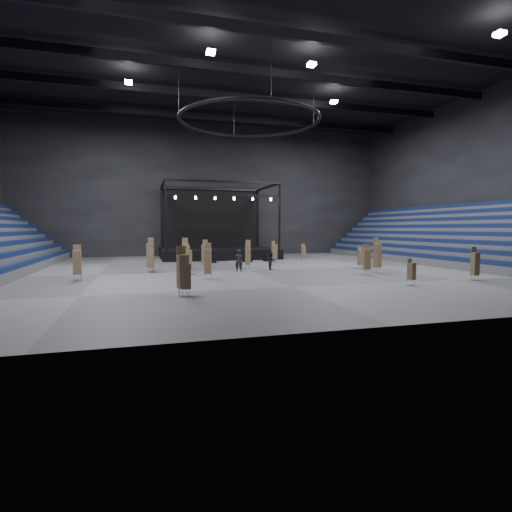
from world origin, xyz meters
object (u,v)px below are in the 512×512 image
object	(u,v)px
chair_stack_6	(475,263)
chair_stack_9	(361,257)
flight_case_left	(211,259)
flight_case_mid	(247,258)
chair_stack_14	(186,276)
chair_stack_4	(303,252)
chair_stack_7	(367,259)
flight_case_right	(269,258)
chair_stack_16	(188,259)
chair_stack_2	(208,261)
chair_stack_3	(274,251)
chair_stack_10	(150,254)
chair_stack_15	(183,270)
stage	(217,246)
man_center	(239,261)
chair_stack_8	(205,254)
chair_stack_13	(377,255)
chair_stack_0	(185,254)
chair_stack_11	(151,259)
crew_member	(271,261)
chair_stack_1	(411,271)
chair_stack_5	(77,262)
chair_stack_12	(248,254)

from	to	relation	value
chair_stack_6	chair_stack_9	xyz separation A→B (m)	(-3.59, 9.45, -0.13)
flight_case_left	chair_stack_6	distance (m)	24.93
flight_case_mid	chair_stack_14	xyz separation A→B (m)	(-8.90, -20.57, 0.74)
chair_stack_4	chair_stack_7	bearing A→B (deg)	-90.86
flight_case_right	chair_stack_16	distance (m)	14.64
chair_stack_2	chair_stack_3	size ratio (longest dim) A/B	1.14
chair_stack_10	chair_stack_15	world-z (taller)	chair_stack_10
chair_stack_6	chair_stack_7	size ratio (longest dim) A/B	0.98
flight_case_mid	chair_stack_15	world-z (taller)	chair_stack_15
stage	chair_stack_2	bearing A→B (deg)	-101.95
man_center	chair_stack_2	bearing A→B (deg)	62.74
chair_stack_7	chair_stack_16	bearing A→B (deg)	176.87
chair_stack_8	chair_stack_9	world-z (taller)	chair_stack_8
chair_stack_3	chair_stack_14	size ratio (longest dim) A/B	1.10
chair_stack_9	chair_stack_13	world-z (taller)	chair_stack_13
chair_stack_0	chair_stack_11	bearing A→B (deg)	-162.98
chair_stack_8	chair_stack_16	distance (m)	4.66
chair_stack_4	man_center	distance (m)	12.83
chair_stack_13	chair_stack_2	bearing A→B (deg)	163.39
chair_stack_11	crew_member	size ratio (longest dim) A/B	1.34
chair_stack_3	chair_stack_6	bearing A→B (deg)	-83.88
chair_stack_2	chair_stack_8	distance (m)	7.91
crew_member	chair_stack_3	bearing A→B (deg)	-21.61
chair_stack_1	crew_member	distance (m)	13.09
chair_stack_0	man_center	size ratio (longest dim) A/B	1.49
flight_case_right	chair_stack_9	world-z (taller)	chair_stack_9
chair_stack_3	chair_stack_5	distance (m)	20.93
chair_stack_0	chair_stack_6	size ratio (longest dim) A/B	1.19
chair_stack_5	crew_member	size ratio (longest dim) A/B	1.66
chair_stack_6	chair_stack_15	bearing A→B (deg)	-175.39
chair_stack_13	chair_stack_16	size ratio (longest dim) A/B	1.27
chair_stack_2	chair_stack_9	size ratio (longest dim) A/B	1.28
chair_stack_0	chair_stack_3	world-z (taller)	chair_stack_0
crew_member	chair_stack_11	bearing A→B (deg)	85.55
stage	chair_stack_9	distance (m)	20.45
chair_stack_15	man_center	world-z (taller)	chair_stack_15
chair_stack_10	chair_stack_15	size ratio (longest dim) A/B	1.06
stage	chair_stack_6	size ratio (longest dim) A/B	5.84
chair_stack_2	chair_stack_5	xyz separation A→B (m)	(-9.01, 1.72, -0.01)
flight_case_left	chair_stack_15	xyz separation A→B (m)	(-4.95, -20.30, 1.04)
chair_stack_16	crew_member	bearing A→B (deg)	-3.70
flight_case_left	chair_stack_7	size ratio (longest dim) A/B	0.46
chair_stack_3	chair_stack_5	bearing A→B (deg)	-171.15
man_center	flight_case_right	bearing A→B (deg)	-109.00
stage	chair_stack_8	size ratio (longest dim) A/B	5.25
chair_stack_8	chair_stack_12	world-z (taller)	chair_stack_8
chair_stack_0	chair_stack_8	xyz separation A→B (m)	(1.86, 0.98, -0.10)
flight_case_left	crew_member	xyz separation A→B (m)	(4.06, -8.31, 0.40)
chair_stack_1	chair_stack_8	xyz separation A→B (m)	(-11.45, 14.34, 0.44)
chair_stack_2	chair_stack_11	bearing A→B (deg)	140.53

